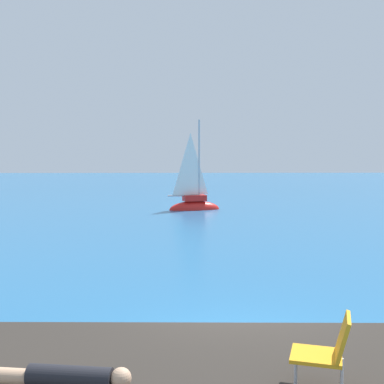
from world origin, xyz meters
The scene contains 5 objects.
ground_plane centered at (0.00, 0.00, 0.00)m, with size 160.00×160.00×0.00m, color #236093.
boulder_inland centered at (-1.01, -1.28, 0.00)m, with size 0.83×0.67×0.46m, color #322425.
sailboat_near centered at (-0.28, 21.84, 0.33)m, with size 3.33×1.83×6.02m.
person_sunbather centered at (-2.25, -3.41, 1.09)m, with size 1.76×0.43×0.25m.
beach_chair centered at (0.57, -3.50, 1.42)m, with size 0.71×0.63×0.80m.
Camera 1 is at (-0.92, -8.50, 3.44)m, focal length 46.66 mm.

